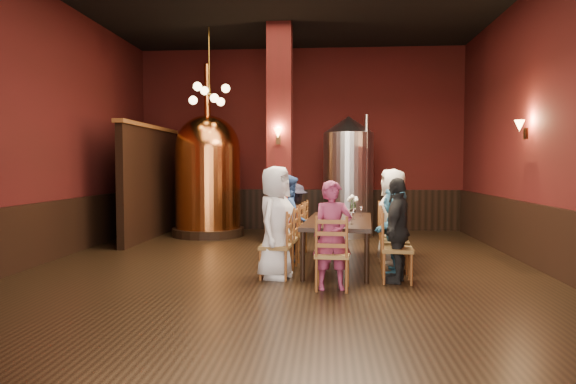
# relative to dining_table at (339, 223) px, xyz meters

# --- Properties ---
(room) EXTENTS (10.00, 10.02, 4.50)m
(room) POSITION_rel_dining_table_xyz_m (-0.88, -0.31, 1.56)
(room) COLOR black
(room) RESTS_ON ground
(wainscot_right) EXTENTS (0.08, 9.90, 1.00)m
(wainscot_right) POSITION_rel_dining_table_xyz_m (3.08, -0.31, -0.19)
(wainscot_right) COLOR black
(wainscot_right) RESTS_ON ground
(wainscot_back) EXTENTS (7.90, 0.08, 1.00)m
(wainscot_back) POSITION_rel_dining_table_xyz_m (-0.88, 4.65, -0.19)
(wainscot_back) COLOR black
(wainscot_back) RESTS_ON ground
(wainscot_left) EXTENTS (0.08, 9.90, 1.00)m
(wainscot_left) POSITION_rel_dining_table_xyz_m (-4.84, -0.31, -0.19)
(wainscot_left) COLOR black
(wainscot_left) RESTS_ON ground
(column) EXTENTS (0.58, 0.58, 4.50)m
(column) POSITION_rel_dining_table_xyz_m (-1.18, 2.49, 1.56)
(column) COLOR #430E0E
(column) RESTS_ON ground
(partition) EXTENTS (0.22, 3.50, 2.40)m
(partition) POSITION_rel_dining_table_xyz_m (-4.08, 2.89, 0.51)
(partition) COLOR black
(partition) RESTS_ON ground
(pendant_cluster) EXTENTS (0.90, 0.90, 1.70)m
(pendant_cluster) POSITION_rel_dining_table_xyz_m (-2.68, 2.59, 2.41)
(pendant_cluster) COLOR #A57226
(pendant_cluster) RESTS_ON room
(sconce_wall) EXTENTS (0.20, 0.20, 0.36)m
(sconce_wall) POSITION_rel_dining_table_xyz_m (3.02, 0.49, 1.51)
(sconce_wall) COLOR black
(sconce_wall) RESTS_ON room
(sconce_column) EXTENTS (0.20, 0.20, 0.36)m
(sconce_column) POSITION_rel_dining_table_xyz_m (-1.18, 2.19, 1.51)
(sconce_column) COLOR black
(sconce_column) RESTS_ON column
(dining_table) EXTENTS (1.18, 2.47, 0.75)m
(dining_table) POSITION_rel_dining_table_xyz_m (0.00, 0.00, 0.00)
(dining_table) COLOR black
(dining_table) RESTS_ON ground
(chair_0) EXTENTS (0.49, 0.49, 0.92)m
(chair_0) POSITION_rel_dining_table_xyz_m (-0.92, -0.93, -0.23)
(chair_0) COLOR brown
(chair_0) RESTS_ON ground
(person_0) EXTENTS (0.71, 0.89, 1.60)m
(person_0) POSITION_rel_dining_table_xyz_m (-0.92, -0.93, 0.11)
(person_0) COLOR white
(person_0) RESTS_ON ground
(chair_1) EXTENTS (0.49, 0.49, 0.92)m
(chair_1) POSITION_rel_dining_table_xyz_m (-0.87, -0.26, -0.23)
(chair_1) COLOR brown
(chair_1) RESTS_ON ground
(person_1) EXTENTS (0.31, 0.47, 1.27)m
(person_1) POSITION_rel_dining_table_xyz_m (-0.87, -0.26, -0.05)
(person_1) COLOR #A02C1B
(person_1) RESTS_ON ground
(chair_2) EXTENTS (0.49, 0.49, 0.92)m
(chair_2) POSITION_rel_dining_table_xyz_m (-0.82, 0.39, -0.23)
(chair_2) COLOR brown
(chair_2) RESTS_ON ground
(person_2) EXTENTS (0.48, 0.76, 1.45)m
(person_2) POSITION_rel_dining_table_xyz_m (-0.82, 0.39, 0.04)
(person_2) COLOR navy
(person_2) RESTS_ON ground
(chair_3) EXTENTS (0.49, 0.49, 0.92)m
(chair_3) POSITION_rel_dining_table_xyz_m (-0.77, 1.06, -0.23)
(chair_3) COLOR brown
(chair_3) RESTS_ON ground
(person_3) EXTENTS (0.67, 0.92, 1.28)m
(person_3) POSITION_rel_dining_table_xyz_m (-0.77, 1.06, -0.05)
(person_3) COLOR black
(person_3) RESTS_ON ground
(chair_4) EXTENTS (0.49, 0.49, 0.92)m
(chair_4) POSITION_rel_dining_table_xyz_m (0.77, -1.06, -0.23)
(chair_4) COLOR brown
(chair_4) RESTS_ON ground
(person_4) EXTENTS (0.60, 0.91, 1.44)m
(person_4) POSITION_rel_dining_table_xyz_m (0.77, -1.06, 0.03)
(person_4) COLOR black
(person_4) RESTS_ON ground
(chair_5) EXTENTS (0.49, 0.49, 0.92)m
(chair_5) POSITION_rel_dining_table_xyz_m (0.82, -0.39, -0.23)
(chair_5) COLOR brown
(chair_5) RESTS_ON ground
(person_5) EXTENTS (0.71, 1.24, 1.28)m
(person_5) POSITION_rel_dining_table_xyz_m (0.82, -0.39, -0.05)
(person_5) COLOR #2D6789
(person_5) RESTS_ON ground
(chair_6) EXTENTS (0.49, 0.49, 0.92)m
(chair_6) POSITION_rel_dining_table_xyz_m (0.87, 0.26, -0.23)
(chair_6) COLOR brown
(chair_6) RESTS_ON ground
(person_6) EXTENTS (0.54, 0.79, 1.55)m
(person_6) POSITION_rel_dining_table_xyz_m (0.87, 0.26, 0.09)
(person_6) COLOR silver
(person_6) RESTS_ON ground
(chair_7) EXTENTS (0.49, 0.49, 0.92)m
(chair_7) POSITION_rel_dining_table_xyz_m (0.92, 0.93, -0.23)
(chair_7) COLOR brown
(chair_7) RESTS_ON ground
(person_7) EXTENTS (0.59, 0.75, 1.39)m
(person_7) POSITION_rel_dining_table_xyz_m (0.92, 0.93, 0.01)
(person_7) COLOR black
(person_7) RESTS_ON ground
(chair_8) EXTENTS (0.49, 0.49, 0.92)m
(chair_8) POSITION_rel_dining_table_xyz_m (-0.12, -1.55, -0.23)
(chair_8) COLOR brown
(chair_8) RESTS_ON ground
(person_8) EXTENTS (0.56, 0.42, 1.41)m
(person_8) POSITION_rel_dining_table_xyz_m (-0.12, -1.55, 0.02)
(person_8) COLOR #882D4F
(person_8) RESTS_ON ground
(copper_kettle) EXTENTS (1.82, 1.82, 3.88)m
(copper_kettle) POSITION_rel_dining_table_xyz_m (-2.90, 3.35, 0.73)
(copper_kettle) COLOR black
(copper_kettle) RESTS_ON ground
(steel_vessel) EXTENTS (1.45, 1.45, 2.71)m
(steel_vessel) POSITION_rel_dining_table_xyz_m (0.28, 3.51, 0.67)
(steel_vessel) COLOR #B2B2B7
(steel_vessel) RESTS_ON ground
(rose_vase) EXTENTS (0.20, 0.20, 0.34)m
(rose_vase) POSITION_rel_dining_table_xyz_m (0.27, 0.97, 0.29)
(rose_vase) COLOR white
(rose_vase) RESTS_ON dining_table
(wine_glass_0) EXTENTS (0.07, 0.07, 0.17)m
(wine_glass_0) POSITION_rel_dining_table_xyz_m (0.14, -0.19, 0.15)
(wine_glass_0) COLOR white
(wine_glass_0) RESTS_ON dining_table
(wine_glass_1) EXTENTS (0.07, 0.07, 0.17)m
(wine_glass_1) POSITION_rel_dining_table_xyz_m (0.23, 0.00, 0.15)
(wine_glass_1) COLOR white
(wine_glass_1) RESTS_ON dining_table
(wine_glass_2) EXTENTS (0.07, 0.07, 0.17)m
(wine_glass_2) POSITION_rel_dining_table_xyz_m (-0.29, -0.15, 0.15)
(wine_glass_2) COLOR white
(wine_glass_2) RESTS_ON dining_table
(wine_glass_3) EXTENTS (0.07, 0.07, 0.17)m
(wine_glass_3) POSITION_rel_dining_table_xyz_m (-0.20, 0.09, 0.15)
(wine_glass_3) COLOR white
(wine_glass_3) RESTS_ON dining_table
(wine_glass_4) EXTENTS (0.07, 0.07, 0.17)m
(wine_glass_4) POSITION_rel_dining_table_xyz_m (-0.21, -0.09, 0.15)
(wine_glass_4) COLOR white
(wine_glass_4) RESTS_ON dining_table
(wine_glass_5) EXTENTS (0.07, 0.07, 0.17)m
(wine_glass_5) POSITION_rel_dining_table_xyz_m (0.04, -0.20, 0.15)
(wine_glass_5) COLOR white
(wine_glass_5) RESTS_ON dining_table
(wine_glass_6) EXTENTS (0.07, 0.07, 0.17)m
(wine_glass_6) POSITION_rel_dining_table_xyz_m (0.16, -0.69, 0.15)
(wine_glass_6) COLOR white
(wine_glass_6) RESTS_ON dining_table
(wine_glass_7) EXTENTS (0.07, 0.07, 0.17)m
(wine_glass_7) POSITION_rel_dining_table_xyz_m (0.38, 0.53, 0.15)
(wine_glass_7) COLOR white
(wine_glass_7) RESTS_ON dining_table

